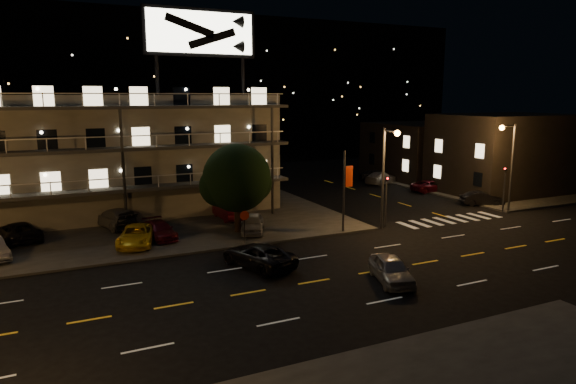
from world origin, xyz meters
name	(u,v)px	position (x,y,z in m)	size (l,w,h in m)	color
ground	(344,276)	(0.00, 0.00, 0.00)	(140.00, 140.00, 0.00)	black
curb_nw	(70,224)	(-14.00, 20.00, 0.07)	(44.00, 24.00, 0.15)	#31312F
curb_ne	(474,185)	(30.00, 20.00, 0.07)	(16.00, 24.00, 0.15)	#31312F
motel	(112,153)	(-9.94, 23.88, 5.34)	(28.00, 13.80, 18.10)	#9C9788
side_bldg_front	(504,153)	(29.99, 16.00, 4.25)	(14.06, 10.00, 8.50)	black
side_bldg_back	(430,150)	(29.99, 28.00, 3.50)	(14.06, 12.00, 7.00)	black
hill_backdrop	(103,89)	(-5.94, 68.78, 11.55)	(120.00, 25.00, 24.00)	black
streetlight_nc	(386,168)	(8.50, 7.94, 4.96)	(0.44, 1.92, 8.00)	#2D2D30
streetlight_ne	(510,158)	(22.14, 8.30, 4.96)	(1.92, 0.44, 8.00)	#2D2D30
signal_nw	(386,196)	(9.00, 8.50, 2.57)	(0.20, 0.27, 4.60)	#2D2D30
signal_ne	(505,184)	(22.00, 8.50, 2.57)	(0.27, 0.20, 4.60)	#2D2D30
banner_north	(345,189)	(5.09, 8.40, 3.43)	(0.83, 0.16, 6.40)	#2D2D30
stop_sign	(245,222)	(-3.00, 8.57, 1.71)	(0.91, 0.11, 2.61)	#2D2D30
tree	(236,180)	(-2.45, 11.71, 4.17)	(5.38, 5.18, 6.77)	black
lot_car_2	(137,235)	(-9.99, 11.37, 0.83)	(2.25, 4.88, 1.36)	yellow
lot_car_3	(160,230)	(-8.19, 12.40, 0.76)	(1.71, 4.21, 1.22)	#4F0B16
lot_car_4	(253,223)	(-1.42, 11.09, 0.85)	(1.66, 4.13, 1.41)	gray
lot_car_6	(18,232)	(-17.59, 16.01, 0.84)	(2.30, 4.98, 1.38)	black
lot_car_7	(116,218)	(-10.69, 17.15, 0.91)	(2.13, 5.25, 1.52)	gray
lot_car_8	(127,219)	(-10.00, 16.20, 0.91)	(1.81, 4.49, 1.53)	black
lot_car_9	(228,211)	(-1.75, 16.06, 0.85)	(1.48, 4.24, 1.40)	#4F0B16
side_car_0	(482,199)	(22.51, 11.53, 0.66)	(1.40, 4.01, 1.32)	black
side_car_1	(431,186)	(22.91, 19.36, 0.63)	(2.09, 4.53, 1.26)	#4F0B16
side_car_2	(381,178)	(20.92, 25.97, 0.73)	(2.03, 5.01, 1.45)	gray
side_car_3	(376,175)	(21.70, 28.00, 0.73)	(1.73, 4.29, 1.46)	black
road_car_east	(391,270)	(1.95, -1.88, 0.73)	(1.72, 4.28, 1.46)	gray
road_car_west	(258,255)	(-3.88, 3.83, 0.73)	(2.42, 5.26, 1.46)	black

